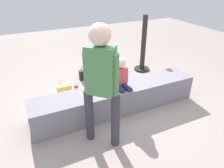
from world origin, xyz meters
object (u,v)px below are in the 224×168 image
at_px(party_cup_red, 76,88).
at_px(cake_plate, 111,91).
at_px(water_bottle_near_gift, 60,84).
at_px(gift_bag, 65,92).
at_px(child_seated, 121,75).
at_px(handbag_black_leather, 85,74).
at_px(adult_standing, 101,78).

bearing_deg(party_cup_red, cake_plate, -74.12).
bearing_deg(water_bottle_near_gift, gift_bag, -90.81).
bearing_deg(party_cup_red, gift_bag, -138.83).
bearing_deg(gift_bag, child_seated, -41.36).
distance_m(child_seated, gift_bag, 1.14).
relative_size(child_seated, handbag_black_leather, 1.51).
xyz_separation_m(child_seated, party_cup_red, (-0.50, 0.92, -0.59)).
height_order(child_seated, gift_bag, child_seated).
xyz_separation_m(child_seated, gift_bag, (-0.77, 0.68, -0.49)).
bearing_deg(adult_standing, water_bottle_near_gift, 96.78).
xyz_separation_m(cake_plate, party_cup_red, (-0.28, 1.00, -0.39)).
bearing_deg(cake_plate, gift_bag, 126.22).
xyz_separation_m(water_bottle_near_gift, handbag_black_leather, (0.60, 0.20, 0.02)).
xyz_separation_m(gift_bag, party_cup_red, (0.27, 0.24, -0.09)).
bearing_deg(child_seated, handbag_black_leather, 97.40).
bearing_deg(adult_standing, child_seated, 45.70).
bearing_deg(cake_plate, handbag_black_leather, 88.23).
relative_size(adult_standing, gift_bag, 4.68).
relative_size(cake_plate, water_bottle_near_gift, 1.01).
bearing_deg(handbag_black_leather, water_bottle_near_gift, -161.32).
relative_size(gift_bag, handbag_black_leather, 1.07).
bearing_deg(gift_bag, handbag_black_leather, 46.16).
bearing_deg(gift_bag, adult_standing, -80.69).
bearing_deg(adult_standing, handbag_black_leather, 78.15).
bearing_deg(party_cup_red, water_bottle_near_gift, 145.21).
height_order(water_bottle_near_gift, party_cup_red, water_bottle_near_gift).
xyz_separation_m(water_bottle_near_gift, party_cup_red, (0.27, -0.19, -0.04)).
bearing_deg(water_bottle_near_gift, child_seated, -55.28).
relative_size(cake_plate, handbag_black_leather, 0.70).
height_order(cake_plate, party_cup_red, cake_plate).
xyz_separation_m(cake_plate, water_bottle_near_gift, (-0.55, 1.19, -0.35)).
xyz_separation_m(child_seated, water_bottle_near_gift, (-0.76, 1.10, -0.54)).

